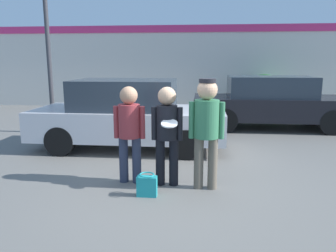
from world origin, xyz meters
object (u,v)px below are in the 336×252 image
Objects in this scene: person_left at (129,127)px; shrub at (264,93)px; person_middle_with_frisbee at (167,128)px; parked_car_near at (128,115)px; parked_car_far at (271,102)px; handbag at (147,185)px; person_right at (207,123)px.

person_left is 9.03m from shrub.
person_middle_with_frisbee is 0.37× the size of parked_car_near.
handbag is at bearing -117.80° from parked_car_far.
person_middle_with_frisbee reaches higher than parked_car_far.
handbag is (0.89, -2.77, -0.61)m from parked_car_near.
parked_car_far is 3.10× the size of shrub.
person_left is 5.92m from parked_car_far.
shrub is at bearing 70.02° from person_middle_with_frisbee.
person_right is at bearing -105.94° from shrub.
person_left is 2.27m from parked_car_near.
person_left reaches higher than parked_car_far.
parked_car_near is at bearing 116.64° from person_middle_with_frisbee.
handbag is at bearing -117.11° from person_middle_with_frisbee.
parked_car_far reaches higher than shrub.
person_right is (1.25, -0.15, 0.11)m from person_left.
person_left is at bearing -113.85° from shrub.
person_middle_with_frisbee reaches higher than person_left.
shrub is at bearing 66.15° from person_left.
shrub is at bearing 55.43° from parked_car_near.
handbag is at bearing -56.21° from person_left.
person_left is at bearing -123.53° from parked_car_far.
person_left is 0.34× the size of parked_car_far.
parked_car_far is at bearing 62.20° from handbag.
person_middle_with_frisbee is (0.63, -0.07, -0.00)m from person_left.
person_right is at bearing -7.96° from person_middle_with_frisbee.
handbag is at bearing -72.18° from parked_car_near.
shrub is at bearing 69.60° from handbag.
parked_car_near is 0.93× the size of parked_car_far.
parked_car_far is (3.79, 2.73, 0.01)m from parked_car_near.
parked_car_near is 2.87× the size of shrub.
person_right is at bearing -53.23° from parked_car_near.
parked_car_near reaches higher than shrub.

